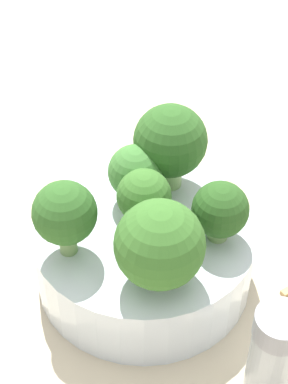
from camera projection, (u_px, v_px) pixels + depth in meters
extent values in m
plane|color=beige|center=(144.00, 275.00, 0.49)|extent=(3.00, 3.00, 0.00)
cylinder|color=silver|center=(144.00, 252.00, 0.47)|extent=(0.16, 0.16, 0.05)
cylinder|color=#8EB770|center=(169.00, 167.00, 0.48)|extent=(0.03, 0.03, 0.03)
sphere|color=#2D5B23|center=(170.00, 141.00, 0.46)|extent=(0.05, 0.05, 0.05)
cylinder|color=#7A9E5B|center=(218.00, 227.00, 0.44)|extent=(0.02, 0.02, 0.02)
sphere|color=#28511E|center=(220.00, 209.00, 0.43)|extent=(0.04, 0.04, 0.04)
cylinder|color=#8EB770|center=(143.00, 188.00, 0.47)|extent=(0.02, 0.02, 0.02)
sphere|color=#3D7533|center=(143.00, 171.00, 0.46)|extent=(0.04, 0.04, 0.04)
cylinder|color=#8EB770|center=(142.00, 220.00, 0.44)|extent=(0.02, 0.02, 0.02)
sphere|color=#386B28|center=(142.00, 201.00, 0.43)|extent=(0.04, 0.04, 0.04)
cylinder|color=#8EB770|center=(157.00, 268.00, 0.41)|extent=(0.02, 0.02, 0.02)
sphere|color=#386B28|center=(157.00, 245.00, 0.40)|extent=(0.06, 0.06, 0.06)
cylinder|color=#7A9E5B|center=(67.00, 236.00, 0.43)|extent=(0.01, 0.01, 0.03)
sphere|color=#2D5B23|center=(65.00, 213.00, 0.41)|extent=(0.04, 0.04, 0.04)
cylinder|color=#B2B7BC|center=(271.00, 361.00, 0.40)|extent=(0.03, 0.03, 0.06)
cylinder|color=gray|center=(280.00, 326.00, 0.37)|extent=(0.03, 0.03, 0.02)
cube|color=tan|center=(286.00, 291.00, 0.47)|extent=(0.01, 0.01, 0.01)
cube|color=#AD7F4C|center=(247.00, 229.00, 0.52)|extent=(0.01, 0.01, 0.01)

